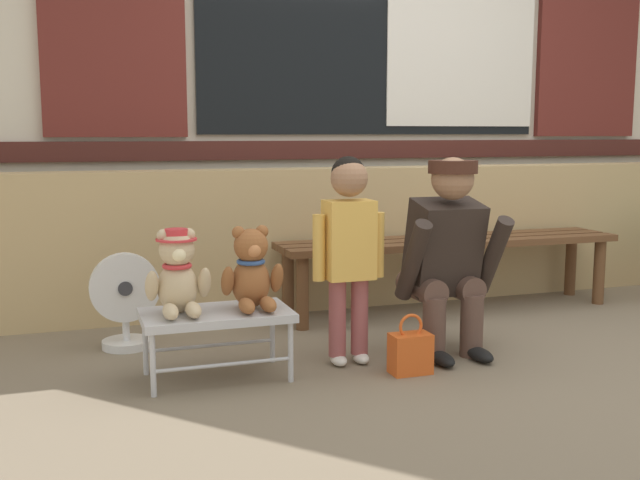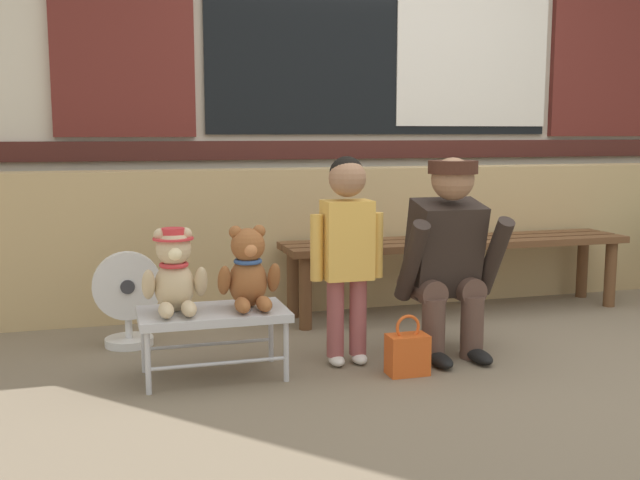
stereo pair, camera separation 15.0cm
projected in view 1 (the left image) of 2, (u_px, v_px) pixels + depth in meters
ground_plane at (526, 364)px, 3.48m from camera, size 60.00×60.00×0.00m
brick_low_wall at (399, 234)px, 4.76m from camera, size 6.68×0.25×0.85m
shop_facade at (370, 42)px, 5.07m from camera, size 6.82×0.26×3.30m
wooden_bench_long at (450, 249)px, 4.48m from camera, size 2.10×0.40×0.44m
small_display_bench at (216, 319)px, 3.24m from camera, size 0.64×0.36×0.30m
teddy_bear_with_hat at (178, 274)px, 3.16m from camera, size 0.28×0.27×0.36m
teddy_bear_plain at (252, 271)px, 3.27m from camera, size 0.28×0.26×0.36m
child_standing at (349, 237)px, 3.41m from camera, size 0.35×0.18×0.96m
adult_crouching at (448, 256)px, 3.59m from camera, size 0.50×0.49×0.95m
handbag_on_ground at (410, 352)px, 3.33m from camera, size 0.18×0.11×0.27m
floor_fan at (125, 301)px, 3.70m from camera, size 0.34×0.24×0.48m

